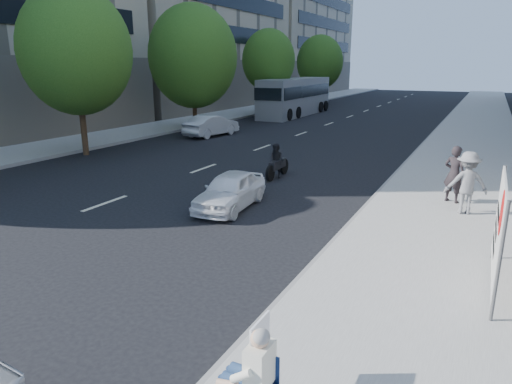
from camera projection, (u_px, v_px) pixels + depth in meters
The scene contains 16 objects.
ground at pixel (249, 262), 10.74m from camera, with size 160.00×160.00×0.00m, color black.
near_sidewalk at pixel (472, 144), 26.17m from camera, with size 5.00×120.00×0.15m, color gray.
far_sidewalk at pixel (177, 124), 35.19m from camera, with size 4.50×120.00×0.15m, color gray.
far_bldg_north at pixel (262, 4), 73.31m from camera, with size 22.00×28.00×28.00m, color #BBAA8C.
tree_far_b at pixel (76, 51), 22.19m from camera, with size 5.40×5.40×8.24m.
tree_far_c at pixel (193, 57), 30.81m from camera, with size 6.00×6.00×8.47m.
tree_far_d at pixel (269, 60), 41.16m from camera, with size 4.80×4.80×7.65m.
tree_far_e at pixel (320, 62), 53.23m from camera, with size 5.40×5.40×7.89m.
seated_protester at pixel (251, 367), 5.64m from camera, with size 0.83×1.11×1.31m.
jogger at pixel (467, 183), 13.57m from camera, with size 1.22×0.70×1.89m, color slate.
pedestrian_woman at pixel (454, 174), 14.71m from camera, with size 0.68×0.44×1.86m, color black.
protest_banner at pixel (499, 227), 8.96m from camera, with size 0.08×3.06×2.20m.
white_sedan_near at pixel (230, 190), 14.66m from camera, with size 1.39×3.45×1.17m, color white.
white_sedan_mid at pixel (212, 125), 29.64m from camera, with size 1.44×4.14×1.36m, color silver.
motorcycle at pixel (277, 163), 18.59m from camera, with size 0.69×2.04×1.42m.
bus at pixel (296, 97), 41.98m from camera, with size 2.76×12.07×3.30m.
Camera 1 is at (4.61, -8.76, 4.48)m, focal length 32.00 mm.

